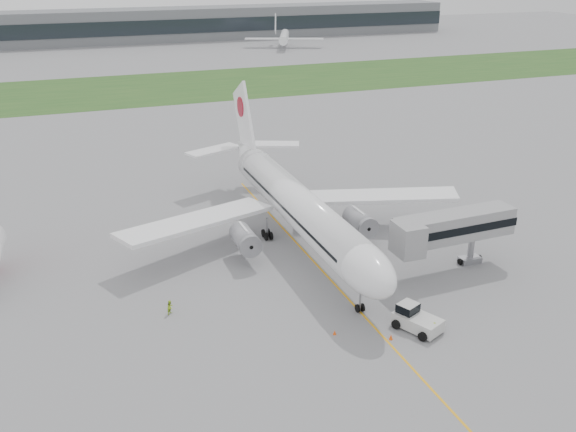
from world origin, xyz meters
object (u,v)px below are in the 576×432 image
object	(u,v)px
jet_bridge	(448,229)
ground_crew_near	(434,329)
pushback_tug	(415,318)
airliner	(295,202)

from	to	relation	value
jet_bridge	ground_crew_near	world-z (taller)	jet_bridge
pushback_tug	jet_bridge	xyz separation A→B (m)	(10.14, 10.01, 4.54)
airliner	ground_crew_near	xyz separation A→B (m)	(4.83, -26.84, -4.87)
pushback_tug	airliner	bearing A→B (deg)	73.97
airliner	ground_crew_near	world-z (taller)	airliner
airliner	jet_bridge	size ratio (longest dim) A/B	3.24
airliner	jet_bridge	world-z (taller)	airliner
pushback_tug	jet_bridge	bearing A→B (deg)	19.79
airliner	pushback_tug	xyz separation A→B (m)	(3.85, -24.82, -4.51)
airliner	jet_bridge	bearing A→B (deg)	-46.61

